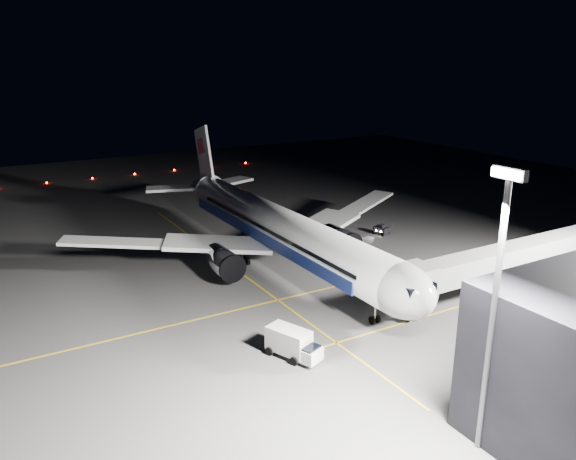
# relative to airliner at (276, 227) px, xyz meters

# --- Properties ---
(ground) EXTENTS (200.00, 200.00, 0.00)m
(ground) POSITION_rel_airliner_xyz_m (1.08, 0.00, -5.16)
(ground) COLOR #4C4C4F
(ground) RESTS_ON ground
(guide_line_main) EXTENTS (0.25, 80.00, 0.01)m
(guide_line_main) POSITION_rel_airliner_xyz_m (11.08, 0.00, -5.16)
(guide_line_main) COLOR gold
(guide_line_main) RESTS_ON ground
(guide_line_cross) EXTENTS (70.00, 0.25, 0.01)m
(guide_line_cross) POSITION_rel_airliner_xyz_m (1.08, -6.00, -5.16)
(guide_line_cross) COLOR gold
(guide_line_cross) RESTS_ON ground
(guide_line_side) EXTENTS (0.25, 40.00, 0.01)m
(guide_line_side) POSITION_rel_airliner_xyz_m (23.08, 10.00, -5.16)
(guide_line_side) COLOR gold
(guide_line_side) RESTS_ON ground
(airliner) EXTENTS (61.48, 54.22, 16.64)m
(airliner) POSITION_rel_airliner_xyz_m (0.00, 0.00, 0.00)
(airliner) COLOR silver
(airliner) RESTS_ON ground
(jet_bridge) EXTENTS (3.60, 34.40, 6.30)m
(jet_bridge) POSITION_rel_airliner_xyz_m (23.08, 18.06, -0.58)
(jet_bridge) COLOR #B2B2B7
(jet_bridge) RESTS_ON ground
(floodlight_mast_south) EXTENTS (2.40, 0.67, 20.70)m
(floodlight_mast_south) POSITION_rel_airliner_xyz_m (41.08, -6.01, 7.21)
(floodlight_mast_south) COLOR #59595E
(floodlight_mast_south) RESTS_ON ground
(taxiway_lights) EXTENTS (0.44, 60.44, 0.44)m
(taxiway_lights) POSITION_rel_airliner_xyz_m (-70.92, 0.00, -4.94)
(taxiway_lights) COLOR #FF140A
(taxiway_lights) RESTS_ON ground
(service_truck) EXTENTS (5.87, 4.03, 2.80)m
(service_truck) POSITION_rel_airliner_xyz_m (23.28, -11.18, -3.67)
(service_truck) COLOR silver
(service_truck) RESTS_ON ground
(baggage_tug) EXTENTS (2.62, 2.28, 1.65)m
(baggage_tug) POSITION_rel_airliner_xyz_m (-3.02, 21.02, -4.40)
(baggage_tug) COLOR black
(baggage_tug) RESTS_ON ground
(safety_cone_a) EXTENTS (0.39, 0.39, 0.58)m
(safety_cone_a) POSITION_rel_airliner_xyz_m (2.69, 6.34, -4.87)
(safety_cone_a) COLOR #FA530A
(safety_cone_a) RESTS_ON ground
(safety_cone_b) EXTENTS (0.38, 0.38, 0.58)m
(safety_cone_b) POSITION_rel_airliner_xyz_m (7.08, 7.45, -4.88)
(safety_cone_b) COLOR #FA530A
(safety_cone_b) RESTS_ON ground
(safety_cone_c) EXTENTS (0.42, 0.42, 0.63)m
(safety_cone_c) POSITION_rel_airliner_xyz_m (-6.92, 12.42, -4.85)
(safety_cone_c) COLOR #FA530A
(safety_cone_c) RESTS_ON ground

